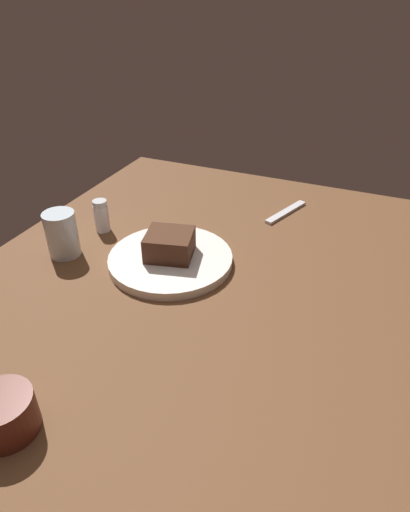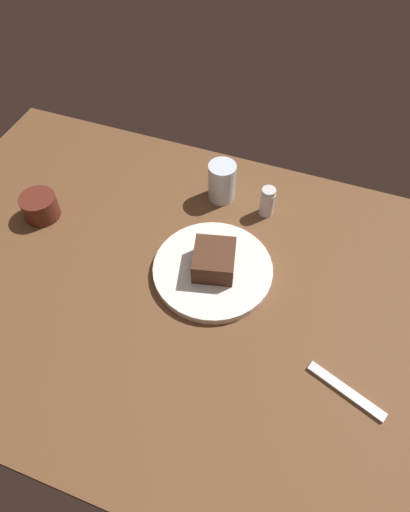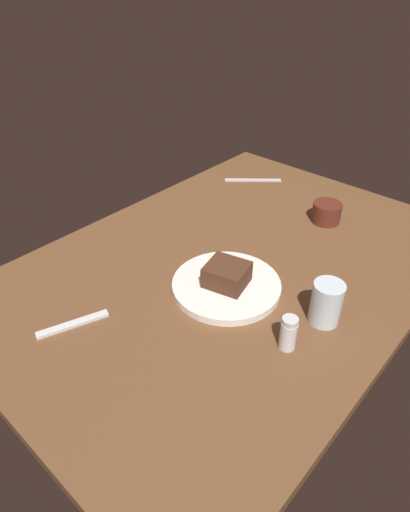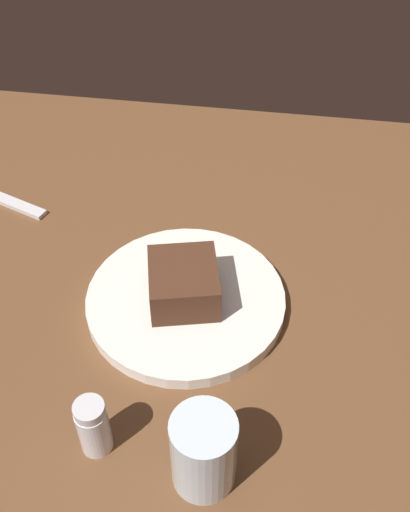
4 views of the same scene
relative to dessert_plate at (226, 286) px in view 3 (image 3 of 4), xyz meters
The scene contains 8 objects.
dining_table 10.70cm from the dessert_plate, 149.52° to the right, with size 120.00×84.00×3.00cm, color brown.
dessert_plate is the anchor object (origin of this frame).
chocolate_cake_slice 3.41cm from the dessert_plate, 39.01° to the left, with size 9.11×8.36×5.01cm, color #472819.
salt_shaker 21.36cm from the dessert_plate, 73.77° to the left, with size 3.33×3.33×7.52cm.
water_glass 22.95cm from the dessert_plate, 104.38° to the left, with size 6.48×6.48×9.59cm, color silver.
coffee_cup 42.69cm from the dessert_plate, behind, with size 8.14×8.14×5.68cm, color #562319.
dessert_spoon 34.72cm from the dessert_plate, 27.79° to the right, with size 15.00×1.80×0.70cm, color silver.
butter_knife 58.34cm from the dessert_plate, 149.28° to the right, with size 19.00×1.40×0.50cm, color silver.
Camera 3 is at (70.36, 53.67, 67.54)cm, focal length 30.57 mm.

